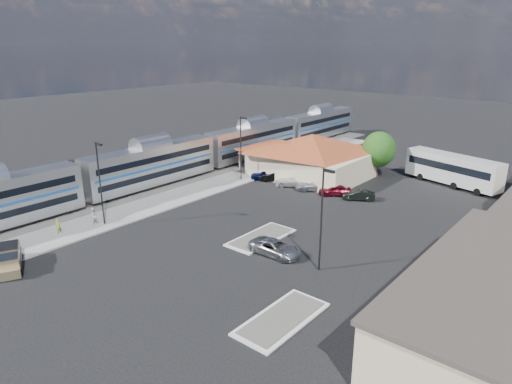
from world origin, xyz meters
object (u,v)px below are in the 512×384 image
Objects in this scene: station_depot at (311,155)px; suv at (275,248)px; pickup_truck at (9,260)px; coach_bus at (453,168)px.

suv is at bearing -63.71° from station_depot.
pickup_truck is 53.56m from coach_bus.
station_depot reaches higher than coach_bus.
pickup_truck reaches higher than suv.
coach_bus is at bearing 1.80° from pickup_truck.
station_depot reaches higher than suv.
coach_bus reaches higher than suv.
coach_bus is (21.23, 49.15, 1.60)m from pickup_truck.
station_depot is 3.52× the size of pickup_truck.
pickup_truck is 0.39× the size of coach_bus.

